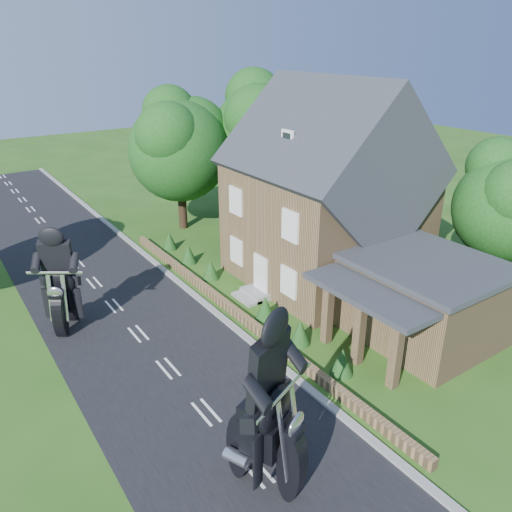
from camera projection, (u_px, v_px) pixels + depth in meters
ground at (206, 413)px, 16.96m from camera, size 120.00×120.00×0.00m
road at (206, 412)px, 16.96m from camera, size 7.00×80.00×0.02m
kerb at (291, 374)px, 18.83m from camera, size 0.30×80.00×0.12m
garden_wall at (235, 312)px, 22.90m from camera, size 0.30×22.00×0.40m
house at (327, 198)px, 25.23m from camera, size 9.54×8.64×10.24m
annex at (421, 298)px, 20.77m from camera, size 7.05×5.94×3.44m
tree_annex_side at (512, 197)px, 24.06m from camera, size 5.64×5.20×7.48m
tree_house_right at (375, 157)px, 30.07m from camera, size 6.51×6.00×8.40m
tree_behind_house at (269, 127)px, 34.08m from camera, size 7.81×7.20×10.08m
tree_behind_left at (184, 141)px, 31.90m from camera, size 6.94×6.40×9.16m
shrub_a at (342, 362)px, 18.73m from camera, size 0.90×0.90×1.10m
shrub_b at (300, 332)px, 20.63m from camera, size 0.90×0.90×1.10m
shrub_c at (265, 308)px, 22.52m from camera, size 0.90×0.90×1.10m
shrub_d at (211, 269)px, 26.31m from camera, size 0.90×0.90×1.10m
shrub_e at (189, 254)px, 28.21m from camera, size 0.90×0.90×1.10m
shrub_f at (170, 241)px, 30.10m from camera, size 0.90×0.90×1.10m
motorcycle_lead at (267, 460)px, 13.91m from camera, size 1.16×1.88×1.72m
motorcycle_follow at (66, 314)px, 21.64m from camera, size 1.19×1.50×1.44m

